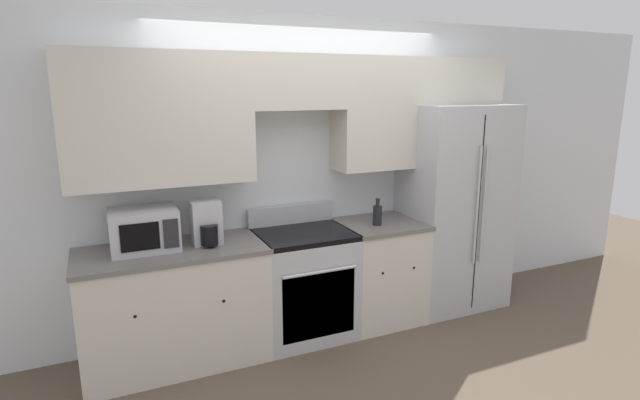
% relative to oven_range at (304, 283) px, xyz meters
% --- Properties ---
extents(ground_plane, '(12.00, 12.00, 0.00)m').
position_rel_oven_range_xyz_m(ground_plane, '(0.15, -0.31, -0.45)').
color(ground_plane, brown).
extents(wall_back, '(8.00, 0.39, 2.60)m').
position_rel_oven_range_xyz_m(wall_back, '(0.15, 0.26, 1.09)').
color(wall_back, silver).
rests_on(wall_back, ground_plane).
extents(lower_cabinets_left, '(1.34, 0.64, 0.89)m').
position_rel_oven_range_xyz_m(lower_cabinets_left, '(-1.03, -0.00, -0.00)').
color(lower_cabinets_left, beige).
rests_on(lower_cabinets_left, ground_plane).
extents(lower_cabinets_right, '(0.70, 0.64, 0.89)m').
position_rel_oven_range_xyz_m(lower_cabinets_right, '(0.72, -0.00, -0.00)').
color(lower_cabinets_right, beige).
rests_on(lower_cabinets_right, ground_plane).
extents(oven_range, '(0.76, 0.65, 1.05)m').
position_rel_oven_range_xyz_m(oven_range, '(0.00, 0.00, 0.00)').
color(oven_range, '#B7B7BC').
rests_on(oven_range, ground_plane).
extents(refrigerator, '(0.93, 0.80, 1.88)m').
position_rel_oven_range_xyz_m(refrigerator, '(1.52, 0.08, 0.49)').
color(refrigerator, '#B7B7BC').
rests_on(refrigerator, ground_plane).
extents(microwave, '(0.46, 0.36, 0.29)m').
position_rel_oven_range_xyz_m(microwave, '(-1.20, 0.06, 0.59)').
color(microwave, '#B7B7BC').
rests_on(microwave, lower_cabinets_left).
extents(bottle, '(0.08, 0.08, 0.23)m').
position_rel_oven_range_xyz_m(bottle, '(0.65, -0.06, 0.53)').
color(bottle, black).
rests_on(bottle, lower_cabinets_right).
extents(coffee_maker, '(0.21, 0.26, 0.32)m').
position_rel_oven_range_xyz_m(coffee_maker, '(-0.77, 0.02, 0.59)').
color(coffee_maker, '#B7B7BC').
rests_on(coffee_maker, lower_cabinets_left).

